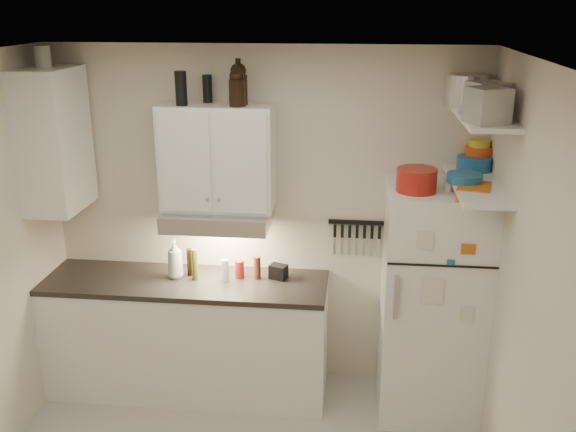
# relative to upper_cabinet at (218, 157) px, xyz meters

# --- Properties ---
(ceiling) EXTENTS (3.20, 3.00, 0.02)m
(ceiling) POSITION_rel_upper_cabinet_xyz_m (0.30, -1.33, 0.78)
(ceiling) COLOR white
(ceiling) RESTS_ON ground
(back_wall) EXTENTS (3.20, 0.02, 2.60)m
(back_wall) POSITION_rel_upper_cabinet_xyz_m (0.30, 0.18, -0.53)
(back_wall) COLOR beige
(back_wall) RESTS_ON ground
(right_wall) EXTENTS (0.02, 3.00, 2.60)m
(right_wall) POSITION_rel_upper_cabinet_xyz_m (1.91, -1.33, -0.53)
(right_wall) COLOR beige
(right_wall) RESTS_ON ground
(base_cabinet) EXTENTS (2.10, 0.60, 0.88)m
(base_cabinet) POSITION_rel_upper_cabinet_xyz_m (-0.25, -0.14, -1.39)
(base_cabinet) COLOR white
(base_cabinet) RESTS_ON floor
(countertop) EXTENTS (2.10, 0.62, 0.04)m
(countertop) POSITION_rel_upper_cabinet_xyz_m (-0.25, -0.14, -0.93)
(countertop) COLOR black
(countertop) RESTS_ON base_cabinet
(upper_cabinet) EXTENTS (0.80, 0.33, 0.75)m
(upper_cabinet) POSITION_rel_upper_cabinet_xyz_m (0.00, 0.00, 0.00)
(upper_cabinet) COLOR white
(upper_cabinet) RESTS_ON back_wall
(side_cabinet) EXTENTS (0.33, 0.55, 1.00)m
(side_cabinet) POSITION_rel_upper_cabinet_xyz_m (-1.14, -0.14, 0.12)
(side_cabinet) COLOR white
(side_cabinet) RESTS_ON left_wall
(range_hood) EXTENTS (0.76, 0.46, 0.12)m
(range_hood) POSITION_rel_upper_cabinet_xyz_m (0.00, -0.06, -0.44)
(range_hood) COLOR silver
(range_hood) RESTS_ON back_wall
(fridge) EXTENTS (0.70, 0.68, 1.70)m
(fridge) POSITION_rel_upper_cabinet_xyz_m (1.55, -0.18, -0.98)
(fridge) COLOR white
(fridge) RESTS_ON floor
(shelf_hi) EXTENTS (0.30, 0.95, 0.03)m
(shelf_hi) POSITION_rel_upper_cabinet_xyz_m (1.75, -0.31, 0.38)
(shelf_hi) COLOR white
(shelf_hi) RESTS_ON right_wall
(shelf_lo) EXTENTS (0.30, 0.95, 0.03)m
(shelf_lo) POSITION_rel_upper_cabinet_xyz_m (1.75, -0.31, -0.07)
(shelf_lo) COLOR white
(shelf_lo) RESTS_ON right_wall
(knife_strip) EXTENTS (0.42, 0.02, 0.03)m
(knife_strip) POSITION_rel_upper_cabinet_xyz_m (1.00, 0.15, -0.51)
(knife_strip) COLOR black
(knife_strip) RESTS_ON back_wall
(dutch_oven) EXTENTS (0.27, 0.27, 0.15)m
(dutch_oven) POSITION_rel_upper_cabinet_xyz_m (1.37, -0.28, -0.05)
(dutch_oven) COLOR #9E1C12
(dutch_oven) RESTS_ON fridge
(book_stack) EXTENTS (0.25, 0.29, 0.08)m
(book_stack) POSITION_rel_upper_cabinet_xyz_m (1.72, -0.40, -0.08)
(book_stack) COLOR #C46218
(book_stack) RESTS_ON fridge
(spice_jar) EXTENTS (0.06, 0.06, 0.09)m
(spice_jar) POSITION_rel_upper_cabinet_xyz_m (1.58, -0.26, -0.08)
(spice_jar) COLOR silver
(spice_jar) RESTS_ON fridge
(stock_pot) EXTENTS (0.38, 0.38, 0.21)m
(stock_pot) POSITION_rel_upper_cabinet_xyz_m (1.69, 0.04, 0.49)
(stock_pot) COLOR silver
(stock_pot) RESTS_ON shelf_hi
(tin_a) EXTENTS (0.26, 0.25, 0.21)m
(tin_a) POSITION_rel_upper_cabinet_xyz_m (1.75, -0.38, 0.49)
(tin_a) COLOR #AAAAAD
(tin_a) RESTS_ON shelf_hi
(tin_b) EXTENTS (0.27, 0.27, 0.20)m
(tin_b) POSITION_rel_upper_cabinet_xyz_m (1.71, -0.62, 0.49)
(tin_b) COLOR #AAAAAD
(tin_b) RESTS_ON shelf_hi
(bowl_teal) EXTENTS (0.24, 0.24, 0.09)m
(bowl_teal) POSITION_rel_upper_cabinet_xyz_m (1.78, 0.03, -0.00)
(bowl_teal) COLOR #1A5C92
(bowl_teal) RESTS_ON shelf_lo
(bowl_orange) EXTENTS (0.19, 0.19, 0.06)m
(bowl_orange) POSITION_rel_upper_cabinet_xyz_m (1.82, 0.09, 0.07)
(bowl_orange) COLOR #D44514
(bowl_orange) RESTS_ON bowl_teal
(bowl_yellow) EXTENTS (0.15, 0.15, 0.05)m
(bowl_yellow) POSITION_rel_upper_cabinet_xyz_m (1.82, 0.09, 0.13)
(bowl_yellow) COLOR gold
(bowl_yellow) RESTS_ON bowl_orange
(plates) EXTENTS (0.29, 0.29, 0.06)m
(plates) POSITION_rel_upper_cabinet_xyz_m (1.67, -0.30, -0.02)
(plates) COLOR #1A5C92
(plates) RESTS_ON shelf_lo
(growler_a) EXTENTS (0.13, 0.13, 0.29)m
(growler_a) POSITION_rel_upper_cabinet_xyz_m (0.16, 0.01, 0.52)
(growler_a) COLOR black
(growler_a) RESTS_ON upper_cabinet
(growler_b) EXTENTS (0.14, 0.14, 0.26)m
(growler_b) POSITION_rel_upper_cabinet_xyz_m (0.17, -0.07, 0.50)
(growler_b) COLOR black
(growler_b) RESTS_ON upper_cabinet
(thermos_a) EXTENTS (0.07, 0.07, 0.19)m
(thermos_a) POSITION_rel_upper_cabinet_xyz_m (-0.07, 0.07, 0.47)
(thermos_a) COLOR black
(thermos_a) RESTS_ON upper_cabinet
(thermos_b) EXTENTS (0.09, 0.09, 0.23)m
(thermos_b) POSITION_rel_upper_cabinet_xyz_m (-0.22, -0.07, 0.49)
(thermos_b) COLOR black
(thermos_b) RESTS_ON upper_cabinet
(side_jar) EXTENTS (0.12, 0.12, 0.14)m
(side_jar) POSITION_rel_upper_cabinet_xyz_m (-1.16, -0.11, 0.70)
(side_jar) COLOR silver
(side_jar) RESTS_ON side_cabinet
(soap_bottle) EXTENTS (0.13, 0.13, 0.33)m
(soap_bottle) POSITION_rel_upper_cabinet_xyz_m (-0.33, -0.09, -0.74)
(soap_bottle) COLOR white
(soap_bottle) RESTS_ON countertop
(pepper_mill) EXTENTS (0.07, 0.07, 0.17)m
(pepper_mill) POSITION_rel_upper_cabinet_xyz_m (0.28, -0.05, -0.82)
(pepper_mill) COLOR maroon
(pepper_mill) RESTS_ON countertop
(oil_bottle) EXTENTS (0.05, 0.05, 0.24)m
(oil_bottle) POSITION_rel_upper_cabinet_xyz_m (-0.17, -0.12, -0.79)
(oil_bottle) COLOR #4C5916
(oil_bottle) RESTS_ON countertop
(vinegar_bottle) EXTENTS (0.05, 0.05, 0.21)m
(vinegar_bottle) POSITION_rel_upper_cabinet_xyz_m (-0.23, -0.04, -0.80)
(vinegar_bottle) COLOR black
(vinegar_bottle) RESTS_ON countertop
(clear_bottle) EXTENTS (0.07, 0.07, 0.17)m
(clear_bottle) POSITION_rel_upper_cabinet_xyz_m (0.05, -0.12, -0.82)
(clear_bottle) COLOR silver
(clear_bottle) RESTS_ON countertop
(red_jar) EXTENTS (0.09, 0.09, 0.14)m
(red_jar) POSITION_rel_upper_cabinet_xyz_m (0.15, -0.05, -0.84)
(red_jar) COLOR #9E1C12
(red_jar) RESTS_ON countertop
(caddy) EXTENTS (0.15, 0.13, 0.11)m
(caddy) POSITION_rel_upper_cabinet_xyz_m (0.43, -0.03, -0.85)
(caddy) COLOR black
(caddy) RESTS_ON countertop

